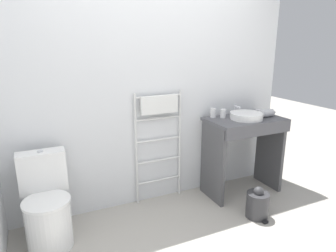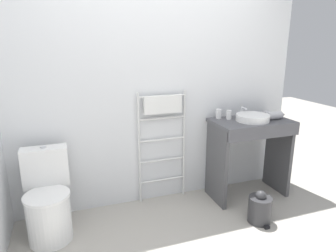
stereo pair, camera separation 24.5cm
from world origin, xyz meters
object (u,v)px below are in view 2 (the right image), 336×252
Objects in this scene: cup_near_wall at (219,114)px; sink_basin at (253,117)px; towel_radiator at (163,123)px; trash_bin at (260,209)px; hair_dryer at (275,115)px; cup_near_edge at (229,115)px; toilet at (48,203)px.

sink_basin is at bearing -37.41° from cup_near_wall.
towel_radiator is 1.28m from trash_bin.
cup_near_wall is at bearing 98.52° from trash_bin.
sink_basin is 1.56× the size of hair_dryer.
cup_near_edge is at bearing -8.72° from towel_radiator.
hair_dryer is at bearing -1.87° from sink_basin.
towel_radiator is 0.73m from cup_near_edge.
trash_bin is at bearing -45.12° from towel_radiator.
cup_near_edge reaches higher than toilet.
hair_dryer is (0.27, -0.01, 0.01)m from sink_basin.
hair_dryer is (0.56, -0.23, -0.01)m from cup_near_wall.
trash_bin is (0.02, -0.63, -0.79)m from cup_near_edge.
hair_dryer is at bearing 45.85° from trash_bin.
hair_dryer is (2.36, 0.02, 0.60)m from toilet.
cup_near_edge is at bearing -37.27° from cup_near_wall.
towel_radiator is at bearing 176.00° from cup_near_wall.
toilet is 1.99m from cup_near_edge.
towel_radiator is 0.64m from cup_near_wall.
hair_dryer is at bearing -12.85° from towel_radiator.
towel_radiator is 5.32× the size of hair_dryer.
cup_near_wall is 1.06× the size of cup_near_edge.
sink_basin reaches higher than toilet.
toilet is at bearing -172.12° from cup_near_wall.
sink_basin is at bearing -37.46° from cup_near_edge.
cup_near_edge reaches higher than sink_basin.
hair_dryer is at bearing -22.16° from cup_near_wall.
cup_near_edge is (-0.20, 0.15, 0.01)m from sink_basin.
trash_bin is (-0.18, -0.48, -0.78)m from sink_basin.
toilet is 0.66× the size of towel_radiator.
hair_dryer is at bearing 0.51° from toilet.
cup_near_wall is at bearing 142.59° from sink_basin.
toilet is 1.32m from towel_radiator.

